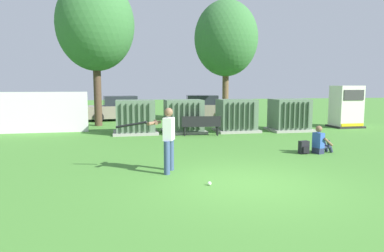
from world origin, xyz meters
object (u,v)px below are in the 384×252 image
(transformer_mid_west, at_px, (184,117))
(batter, at_px, (167,136))
(transformer_east, at_px, (289,115))
(park_bench, at_px, (201,124))
(parked_car_left_of_center, at_px, (200,108))
(seated_spectator, at_px, (320,142))
(transformer_mid_east, at_px, (236,116))
(parked_car_leftmost, at_px, (119,109))
(backpack, at_px, (304,148))
(generator_enclosure, at_px, (346,107))
(sports_ball, at_px, (209,183))
(transformer_west, at_px, (135,117))

(transformer_mid_west, distance_m, batter, 7.83)
(transformer_east, xyz_separation_m, park_bench, (-4.83, -0.85, -0.25))
(parked_car_left_of_center, bearing_deg, seated_spectator, -84.64)
(transformer_mid_east, relative_size, parked_car_leftmost, 0.48)
(transformer_east, relative_size, backpack, 4.77)
(transformer_east, xyz_separation_m, parked_car_left_of_center, (-2.98, 7.40, -0.04))
(generator_enclosure, bearing_deg, seated_spectator, -130.60)
(transformer_mid_west, relative_size, park_bench, 1.14)
(generator_enclosure, xyz_separation_m, backpack, (-6.10, -6.40, -0.92))
(transformer_mid_east, distance_m, park_bench, 2.35)
(generator_enclosure, distance_m, sports_ball, 13.92)
(batter, distance_m, seated_spectator, 5.76)
(transformer_mid_east, bearing_deg, seated_spectator, -80.32)
(sports_ball, bearing_deg, seated_spectator, 32.38)
(sports_ball, bearing_deg, transformer_mid_west, 83.63)
(batter, bearing_deg, backpack, 17.69)
(generator_enclosure, distance_m, seated_spectator, 8.49)
(transformer_mid_west, distance_m, seated_spectator, 7.12)
(transformer_west, distance_m, parked_car_left_of_center, 8.46)
(parked_car_left_of_center, bearing_deg, transformer_mid_east, -88.27)
(sports_ball, bearing_deg, transformer_east, 53.39)
(park_bench, relative_size, parked_car_leftmost, 0.42)
(seated_spectator, bearing_deg, generator_enclosure, 49.40)
(generator_enclosure, height_order, parked_car_leftmost, generator_enclosure)
(park_bench, bearing_deg, backpack, -62.71)
(park_bench, bearing_deg, batter, -110.80)
(backpack, distance_m, parked_car_left_of_center, 13.10)
(transformer_west, relative_size, park_bench, 1.14)
(transformer_mid_east, xyz_separation_m, backpack, (0.42, -5.91, -0.57))
(transformer_mid_east, height_order, park_bench, transformer_mid_east)
(transformer_east, bearing_deg, transformer_mid_west, 176.10)
(transformer_west, bearing_deg, generator_enclosure, 1.42)
(transformer_mid_east, height_order, seated_spectator, transformer_mid_east)
(transformer_west, bearing_deg, backpack, -48.31)
(sports_ball, bearing_deg, transformer_west, 98.33)
(parked_car_left_of_center, bearing_deg, park_bench, -102.70)
(transformer_west, relative_size, parked_car_left_of_center, 0.48)
(parked_car_leftmost, bearing_deg, transformer_mid_west, -65.22)
(transformer_mid_west, xyz_separation_m, seated_spectator, (3.69, -6.07, -0.41))
(parked_car_left_of_center, bearing_deg, transformer_east, -68.08)
(transformer_west, height_order, sports_ball, transformer_west)
(seated_spectator, bearing_deg, transformer_east, 72.96)
(transformer_mid_west, bearing_deg, generator_enclosure, 2.19)
(park_bench, bearing_deg, parked_car_leftmost, 115.03)
(transformer_west, relative_size, parked_car_leftmost, 0.48)
(generator_enclosure, distance_m, parked_car_left_of_center, 9.49)
(transformer_east, distance_m, seated_spectator, 5.98)
(transformer_west, relative_size, transformer_east, 1.00)
(transformer_east, bearing_deg, transformer_mid_east, 175.09)
(transformer_mid_east, relative_size, transformer_east, 1.00)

